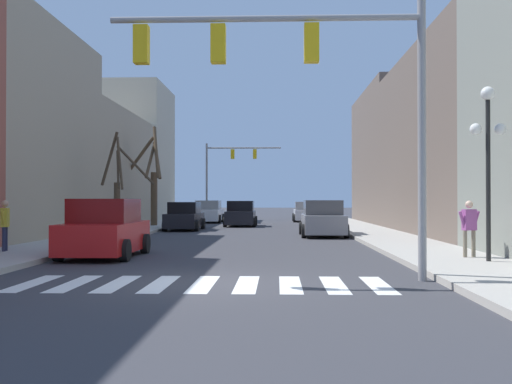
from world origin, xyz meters
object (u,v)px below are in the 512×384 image
Objects in this scene: car_parked_right_far at (185,217)px; pedestrian_near_right_corner at (5,221)px; car_parked_left_far at (323,219)px; traffic_signal_far at (227,165)px; car_at_intersection at (241,214)px; car_driving_toward_lane at (209,212)px; traffic_signal_near at (303,72)px; street_tree_left_mid at (152,180)px; pedestrian_crossing_street at (469,224)px; street_lamp_right_corner at (488,138)px; street_tree_right_mid at (118,190)px; car_driving_away_lane at (105,230)px; car_parked_left_near at (305,212)px.

car_parked_right_far is 16.20m from pedestrian_near_right_corner.
traffic_signal_far is at bearing 15.53° from car_parked_left_far.
car_at_intersection is 0.96× the size of car_driving_toward_lane.
street_tree_left_mid is at bearing 109.21° from traffic_signal_near.
pedestrian_crossing_street reaches higher than car_parked_right_far.
street_lamp_right_corner is (4.94, 2.79, -1.18)m from traffic_signal_near.
street_tree_left_mid is at bearing 162.99° from car_driving_toward_lane.
street_lamp_right_corner is 13.67m from car_parked_left_far.
car_driving_toward_lane is at bearing 100.13° from traffic_signal_near.
street_tree_right_mid reaches higher than street_lamp_right_corner.
street_lamp_right_corner reaches higher than car_driving_toward_lane.
street_tree_left_mid reaches higher than car_driving_toward_lane.
street_tree_right_mid is (1.04, 9.41, 1.14)m from pedestrian_near_right_corner.
car_at_intersection is 0.70× the size of street_tree_left_mid.
pedestrian_near_right_corner is (-3.25, 0.32, 0.26)m from car_driving_away_lane.
street_lamp_right_corner reaches higher than pedestrian_crossing_street.
street_lamp_right_corner is at bearing -99.76° from pedestrian_crossing_street.
pedestrian_crossing_street is (7.76, -22.51, 0.30)m from car_at_intersection.
car_parked_left_near is (1.68, 34.97, -3.81)m from traffic_signal_near.
pedestrian_crossing_street is (3.18, -11.92, 0.28)m from car_parked_left_far.
pedestrian_near_right_corner is at bearing 134.30° from car_parked_left_far.
car_driving_away_lane is (-5.83, 5.04, -3.73)m from traffic_signal_near.
street_tree_left_mid is at bearing 122.04° from street_lamp_right_corner.
pedestrian_near_right_corner is (-3.18, -15.88, 0.33)m from car_parked_right_far.
pedestrian_near_right_corner is at bearing 84.32° from car_driving_away_lane.
car_driving_away_lane reaches higher than car_parked_right_far.
traffic_signal_near reaches higher than car_parked_left_near.
traffic_signal_far is 13.73m from car_at_intersection.
traffic_signal_near is 8.56m from car_driving_away_lane.
street_tree_left_mid is (-8.40, 24.11, -1.57)m from traffic_signal_near.
car_at_intersection is 2.74× the size of pedestrian_near_right_corner.
car_at_intersection is (-7.91, 23.61, -2.59)m from street_lamp_right_corner.
car_parked_left_far is 2.96× the size of pedestrian_near_right_corner.
street_tree_left_mid is at bearing 41.12° from car_parked_right_far.
street_tree_left_mid reaches higher than car_parked_right_far.
street_lamp_right_corner is 25.15m from street_tree_left_mid.
pedestrian_crossing_street is (10.61, -28.66, 0.29)m from car_driving_toward_lane.
car_parked_left_near is 31.25m from pedestrian_crossing_street.
car_parked_left_far is (7.43, -16.74, 0.01)m from car_driving_toward_lane.
traffic_signal_far reaches higher than traffic_signal_near.
pedestrian_crossing_street is at bearing 39.01° from traffic_signal_near.
street_tree_right_mid is at bearing 118.54° from traffic_signal_near.
street_lamp_right_corner reaches higher than car_parked_left_near.
street_lamp_right_corner reaches higher than car_driving_away_lane.
pedestrian_near_right_corner is at bearing -96.95° from traffic_signal_far.
traffic_signal_far is at bearing 82.81° from street_tree_right_mid.
car_at_intersection is 23.82m from pedestrian_crossing_street.
pedestrian_crossing_street is (10.62, -1.16, 0.26)m from car_driving_away_lane.
traffic_signal_far is at bearing 56.47° from car_parked_left_near.
car_at_intersection is at bearing 108.53° from street_lamp_right_corner.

